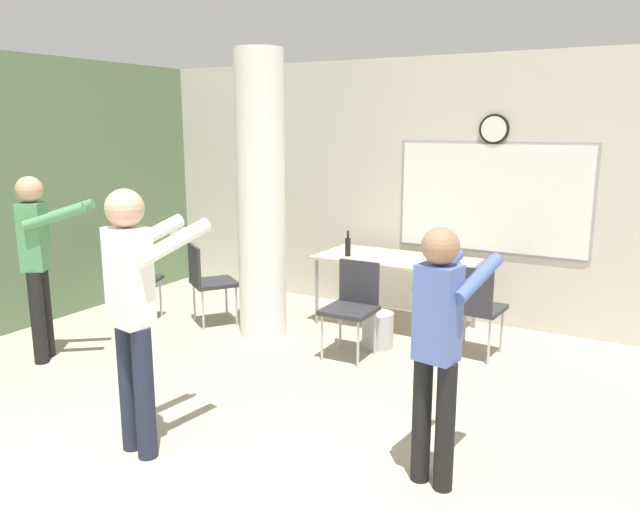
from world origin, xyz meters
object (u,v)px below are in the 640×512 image
(folding_table, at_px, (396,262))
(person_watching_back, at_px, (38,254))
(chair_table_right, at_px, (475,304))
(person_playing_side, at_px, (439,337))
(chair_table_front, at_px, (353,302))
(person_playing_front, at_px, (135,302))
(bottle_on_table, at_px, (348,246))
(chair_near_pillar, at_px, (207,278))
(chair_by_left_wall, at_px, (130,275))

(folding_table, relative_size, person_watching_back, 0.98)
(chair_table_right, relative_size, person_playing_side, 0.56)
(chair_table_front, xyz_separation_m, person_playing_front, (-0.41, -2.22, 0.51))
(chair_table_front, height_order, chair_table_right, same)
(bottle_on_table, relative_size, person_playing_side, 0.17)
(folding_table, distance_m, chair_near_pillar, 1.99)
(chair_table_right, height_order, person_watching_back, person_watching_back)
(bottle_on_table, height_order, chair_table_right, bottle_on_table)
(bottle_on_table, bearing_deg, person_playing_side, -53.22)
(bottle_on_table, xyz_separation_m, chair_by_left_wall, (-2.09, -1.06, -0.33))
(chair_table_front, relative_size, chair_table_right, 1.00)
(person_watching_back, bearing_deg, person_playing_front, -21.24)
(chair_by_left_wall, xyz_separation_m, person_playing_front, (2.15, -1.98, 0.51))
(chair_table_right, relative_size, person_watching_back, 0.52)
(chair_near_pillar, xyz_separation_m, person_playing_side, (3.10, -1.69, 0.40))
(folding_table, height_order, person_playing_side, person_playing_side)
(person_playing_front, xyz_separation_m, person_watching_back, (-1.95, 0.76, -0.04))
(chair_near_pillar, bearing_deg, chair_table_front, -1.68)
(bottle_on_table, xyz_separation_m, chair_table_front, (0.47, -0.82, -0.33))
(chair_table_right, distance_m, person_watching_back, 3.91)
(person_playing_front, xyz_separation_m, person_playing_side, (1.78, 0.59, -0.10))
(bottle_on_table, bearing_deg, folding_table, 19.49)
(person_playing_side, bearing_deg, chair_by_left_wall, 160.43)
(chair_near_pillar, xyz_separation_m, person_watching_back, (-0.62, -1.52, 0.47))
(bottle_on_table, distance_m, chair_table_right, 1.53)
(chair_near_pillar, bearing_deg, bottle_on_table, 31.14)
(bottle_on_table, height_order, person_watching_back, person_watching_back)
(folding_table, bearing_deg, person_watching_back, -134.03)
(person_playing_front, bearing_deg, person_watching_back, 158.76)
(folding_table, relative_size, chair_table_right, 1.88)
(chair_by_left_wall, bearing_deg, person_playing_side, -19.57)
(person_watching_back, bearing_deg, chair_near_pillar, 67.63)
(person_playing_front, bearing_deg, chair_by_left_wall, 137.30)
(bottle_on_table, relative_size, person_watching_back, 0.16)
(bottle_on_table, relative_size, person_playing_front, 0.16)
(chair_table_right, bearing_deg, chair_by_left_wall, -168.23)
(chair_by_left_wall, relative_size, chair_table_right, 1.00)
(folding_table, relative_size, chair_by_left_wall, 1.88)
(folding_table, xyz_separation_m, chair_near_pillar, (-1.75, -0.94, -0.18))
(bottle_on_table, bearing_deg, chair_table_front, -60.20)
(chair_table_front, relative_size, person_playing_side, 0.56)
(person_playing_front, bearing_deg, bottle_on_table, 91.05)
(chair_by_left_wall, bearing_deg, chair_table_right, 11.77)
(chair_by_left_wall, relative_size, chair_table_front, 1.00)
(chair_near_pillar, height_order, chair_by_left_wall, same)
(chair_near_pillar, xyz_separation_m, chair_table_front, (1.74, -0.05, 0.00))
(chair_table_front, bearing_deg, folding_table, 89.42)
(chair_by_left_wall, height_order, person_watching_back, person_watching_back)
(chair_near_pillar, height_order, person_playing_front, person_playing_front)
(bottle_on_table, relative_size, chair_table_right, 0.31)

